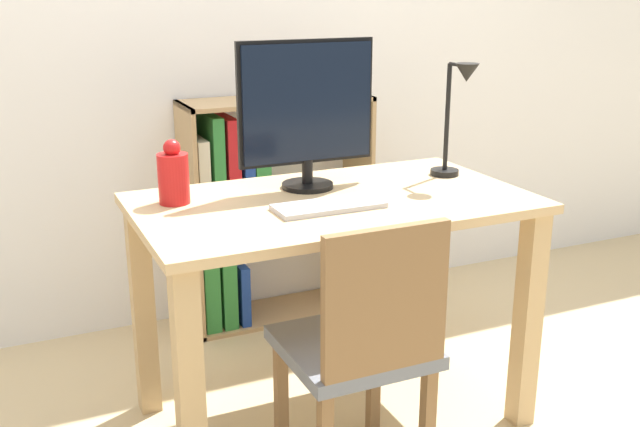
# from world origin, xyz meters

# --- Properties ---
(ground_plane) EXTENTS (10.00, 10.00, 0.00)m
(ground_plane) POSITION_xyz_m (0.00, 0.00, 0.00)
(ground_plane) COLOR #CCB284
(wall_back) EXTENTS (8.00, 0.05, 2.60)m
(wall_back) POSITION_xyz_m (0.00, 1.02, 1.30)
(wall_back) COLOR white
(wall_back) RESTS_ON ground_plane
(desk) EXTENTS (1.24, 0.71, 0.78)m
(desk) POSITION_xyz_m (0.00, 0.00, 0.62)
(desk) COLOR tan
(desk) RESTS_ON ground_plane
(monitor) EXTENTS (0.47, 0.17, 0.48)m
(monitor) POSITION_xyz_m (-0.02, 0.16, 1.04)
(monitor) COLOR black
(monitor) RESTS_ON desk
(keyboard) EXTENTS (0.33, 0.13, 0.02)m
(keyboard) POSITION_xyz_m (-0.06, -0.09, 0.79)
(keyboard) COLOR #B2B2B7
(keyboard) RESTS_ON desk
(vase) EXTENTS (0.10, 0.10, 0.20)m
(vase) POSITION_xyz_m (-0.47, 0.16, 0.86)
(vase) COLOR red
(vase) RESTS_ON desk
(desk_lamp) EXTENTS (0.10, 0.19, 0.40)m
(desk_lamp) POSITION_xyz_m (0.49, 0.05, 1.02)
(desk_lamp) COLOR black
(desk_lamp) RESTS_ON desk
(chair) EXTENTS (0.40, 0.40, 0.84)m
(chair) POSITION_xyz_m (-0.08, -0.37, 0.46)
(chair) COLOR slate
(chair) RESTS_ON ground_plane
(bookshelf) EXTENTS (0.80, 0.28, 0.97)m
(bookshelf) POSITION_xyz_m (-0.01, 0.85, 0.49)
(bookshelf) COLOR tan
(bookshelf) RESTS_ON ground_plane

